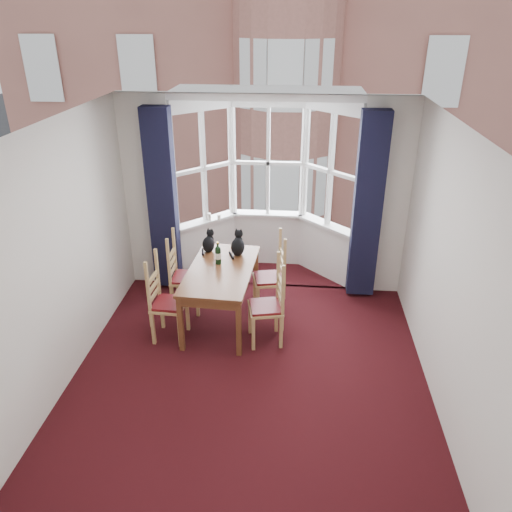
# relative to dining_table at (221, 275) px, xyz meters

# --- Properties ---
(floor) EXTENTS (4.50, 4.50, 0.00)m
(floor) POSITION_rel_dining_table_xyz_m (0.48, -1.18, -0.69)
(floor) COLOR black
(floor) RESTS_ON ground
(ceiling) EXTENTS (4.50, 4.50, 0.00)m
(ceiling) POSITION_rel_dining_table_xyz_m (0.48, -1.18, 2.11)
(ceiling) COLOR white
(ceiling) RESTS_ON floor
(wall_left) EXTENTS (0.00, 4.50, 4.50)m
(wall_left) POSITION_rel_dining_table_xyz_m (-1.52, -1.18, 0.71)
(wall_left) COLOR silver
(wall_left) RESTS_ON floor
(wall_right) EXTENTS (0.00, 4.50, 4.50)m
(wall_right) POSITION_rel_dining_table_xyz_m (2.48, -1.18, 0.71)
(wall_right) COLOR silver
(wall_right) RESTS_ON floor
(wall_near) EXTENTS (4.00, 0.00, 4.00)m
(wall_near) POSITION_rel_dining_table_xyz_m (0.48, -3.43, 0.71)
(wall_near) COLOR silver
(wall_near) RESTS_ON floor
(wall_back_pier_left) EXTENTS (0.70, 0.12, 2.80)m
(wall_back_pier_left) POSITION_rel_dining_table_xyz_m (-1.17, 1.07, 0.71)
(wall_back_pier_left) COLOR silver
(wall_back_pier_left) RESTS_ON floor
(wall_back_pier_right) EXTENTS (0.70, 0.12, 2.80)m
(wall_back_pier_right) POSITION_rel_dining_table_xyz_m (2.13, 1.07, 0.71)
(wall_back_pier_right) COLOR silver
(wall_back_pier_right) RESTS_ON floor
(bay_window) EXTENTS (2.76, 0.94, 2.80)m
(bay_window) POSITION_rel_dining_table_xyz_m (0.48, 1.57, 0.71)
(bay_window) COLOR white
(bay_window) RESTS_ON floor
(curtain_left) EXTENTS (0.38, 0.22, 2.60)m
(curtain_left) POSITION_rel_dining_table_xyz_m (-0.94, 0.89, 0.66)
(curtain_left) COLOR black
(curtain_left) RESTS_ON floor
(curtain_right) EXTENTS (0.38, 0.22, 2.60)m
(curtain_right) POSITION_rel_dining_table_xyz_m (1.90, 0.89, 0.66)
(curtain_right) COLOR black
(curtain_right) RESTS_ON floor
(dining_table) EXTENTS (0.89, 1.55, 0.78)m
(dining_table) POSITION_rel_dining_table_xyz_m (0.00, 0.00, 0.00)
(dining_table) COLOR brown
(dining_table) RESTS_ON floor
(chair_left_near) EXTENTS (0.42, 0.44, 0.92)m
(chair_left_near) POSITION_rel_dining_table_xyz_m (-0.68, -0.42, -0.22)
(chair_left_near) COLOR tan
(chair_left_near) RESTS_ON floor
(chair_left_far) EXTENTS (0.41, 0.43, 0.92)m
(chair_left_far) POSITION_rel_dining_table_xyz_m (-0.61, 0.26, -0.22)
(chair_left_far) COLOR tan
(chair_left_far) RESTS_ON floor
(chair_right_near) EXTENTS (0.48, 0.49, 0.92)m
(chair_right_near) POSITION_rel_dining_table_xyz_m (0.69, -0.37, -0.22)
(chair_right_near) COLOR tan
(chair_right_near) RESTS_ON floor
(chair_right_far) EXTENTS (0.48, 0.50, 0.92)m
(chair_right_far) POSITION_rel_dining_table_xyz_m (0.68, 0.36, -0.22)
(chair_right_far) COLOR tan
(chair_right_far) RESTS_ON floor
(cat_left) EXTENTS (0.21, 0.26, 0.32)m
(cat_left) POSITION_rel_dining_table_xyz_m (-0.24, 0.51, 0.21)
(cat_left) COLOR black
(cat_left) RESTS_ON dining_table
(cat_right) EXTENTS (0.20, 0.27, 0.36)m
(cat_right) POSITION_rel_dining_table_xyz_m (0.17, 0.44, 0.23)
(cat_right) COLOR black
(cat_right) RESTS_ON dining_table
(wine_bottle) EXTENTS (0.08, 0.08, 0.31)m
(wine_bottle) POSITION_rel_dining_table_xyz_m (-0.05, 0.14, 0.22)
(wine_bottle) COLOR black
(wine_bottle) RESTS_ON dining_table
(candle_tall) EXTENTS (0.06, 0.06, 0.11)m
(candle_tall) POSITION_rel_dining_table_xyz_m (-0.39, 1.42, 0.23)
(candle_tall) COLOR white
(candle_tall) RESTS_ON bay_window
(candle_short) EXTENTS (0.06, 0.06, 0.09)m
(candle_short) POSITION_rel_dining_table_xyz_m (-0.25, 1.45, 0.22)
(candle_short) COLOR white
(candle_short) RESTS_ON bay_window
(street) EXTENTS (80.00, 80.00, 0.00)m
(street) POSITION_rel_dining_table_xyz_m (0.48, 31.07, -6.69)
(street) COLOR #333335
(street) RESTS_ON ground
(tenement_building) EXTENTS (18.40, 7.80, 15.20)m
(tenement_building) POSITION_rel_dining_table_xyz_m (0.48, 12.83, 0.90)
(tenement_building) COLOR #AB6758
(tenement_building) RESTS_ON street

